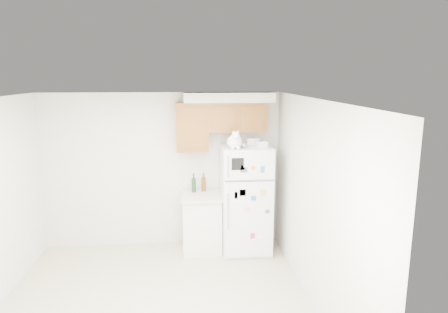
{
  "coord_description": "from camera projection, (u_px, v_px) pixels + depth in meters",
  "views": [
    {
      "loc": [
        0.44,
        -4.36,
        2.76
      ],
      "look_at": [
        0.97,
        1.55,
        1.55
      ],
      "focal_mm": 32.0,
      "sensor_mm": 36.0,
      "label": 1
    }
  ],
  "objects": [
    {
      "name": "bottle_green",
      "position": [
        194.0,
        183.0,
        6.38
      ],
      "size": [
        0.07,
        0.07,
        0.31
      ],
      "primitive_type": null,
      "color": "#19381E",
      "rests_on": "base_counter"
    },
    {
      "name": "storage_box_back",
      "position": [
        253.0,
        141.0,
        6.23
      ],
      "size": [
        0.18,
        0.13,
        0.1
      ],
      "primitive_type": "cube",
      "rotation": [
        0.0,
        0.0,
        -0.01
      ],
      "color": "white",
      "rests_on": "refrigerator"
    },
    {
      "name": "refrigerator",
      "position": [
        246.0,
        199.0,
        6.28
      ],
      "size": [
        0.76,
        0.78,
        1.7
      ],
      "color": "white",
      "rests_on": "ground_plane"
    },
    {
      "name": "storage_box_front",
      "position": [
        262.0,
        144.0,
        5.98
      ],
      "size": [
        0.17,
        0.15,
        0.09
      ],
      "primitive_type": "cube",
      "rotation": [
        0.0,
        0.0,
        0.27
      ],
      "color": "white",
      "rests_on": "refrigerator"
    },
    {
      "name": "cat",
      "position": [
        235.0,
        141.0,
        5.86
      ],
      "size": [
        0.28,
        0.41,
        0.29
      ],
      "color": "white",
      "rests_on": "refrigerator"
    },
    {
      "name": "room_shell",
      "position": [
        162.0,
        170.0,
        4.68
      ],
      "size": [
        3.84,
        4.04,
        2.52
      ],
      "color": "silver",
      "rests_on": "ground_plane"
    },
    {
      "name": "ground_plane",
      "position": [
        155.0,
        311.0,
        4.76
      ],
      "size": [
        3.8,
        4.0,
        0.01
      ],
      "primitive_type": "cube",
      "color": "#B6AC8C"
    },
    {
      "name": "base_counter",
      "position": [
        202.0,
        222.0,
        6.36
      ],
      "size": [
        0.64,
        0.64,
        0.92
      ],
      "color": "white",
      "rests_on": "ground_plane"
    },
    {
      "name": "bottle_amber",
      "position": [
        204.0,
        182.0,
        6.43
      ],
      "size": [
        0.07,
        0.07,
        0.31
      ],
      "primitive_type": null,
      "color": "#593814",
      "rests_on": "base_counter"
    }
  ]
}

